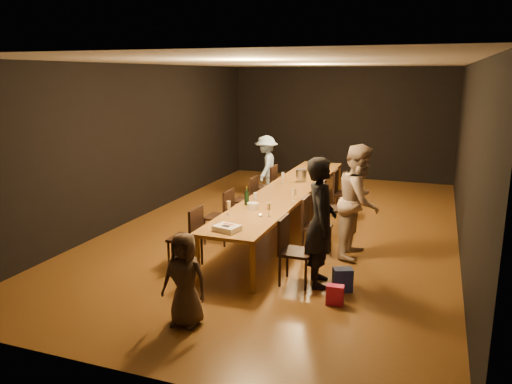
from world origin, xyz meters
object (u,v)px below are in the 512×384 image
(table, at_px, (287,191))
(champagne_bottle, at_px, (247,195))
(chair_left_0, at_px, (185,237))
(chair_left_2, at_px, (245,200))
(chair_right_3, at_px, (345,193))
(ice_bucket, at_px, (301,175))
(plate_stack, at_px, (253,206))
(woman_tan, at_px, (359,201))
(chair_right_1, at_px, (317,226))
(man_blue, at_px, (266,167))
(chair_left_3, at_px, (265,187))
(chair_right_0, at_px, (297,251))
(chair_left_1, at_px, (219,216))
(chair_right_2, at_px, (333,208))
(child, at_px, (185,280))
(birthday_cake, at_px, (227,228))
(woman_birthday, at_px, (321,222))

(table, relative_size, champagne_bottle, 18.81)
(chair_left_0, xyz_separation_m, chair_left_2, (0.00, 2.40, 0.00))
(chair_right_3, xyz_separation_m, champagne_bottle, (-1.13, -2.55, 0.44))
(chair_left_0, height_order, champagne_bottle, champagne_bottle)
(table, relative_size, ice_bucket, 25.95)
(chair_left_0, relative_size, plate_stack, 5.09)
(chair_right_3, bearing_deg, woman_tan, 15.40)
(chair_right_1, distance_m, man_blue, 3.90)
(chair_left_3, bearing_deg, chair_right_0, -154.72)
(woman_tan, xyz_separation_m, ice_bucket, (-1.40, 1.76, -0.02))
(chair_right_0, bearing_deg, chair_left_1, -125.22)
(chair_left_1, bearing_deg, man_blue, 5.14)
(plate_stack, height_order, ice_bucket, ice_bucket)
(man_blue, distance_m, ice_bucket, 1.85)
(chair_right_2, height_order, chair_left_1, same)
(chair_left_0, height_order, child, child)
(chair_left_2, xyz_separation_m, chair_left_3, (0.00, 1.20, 0.00))
(woman_tan, bearing_deg, child, 157.83)
(chair_right_1, distance_m, chair_left_0, 2.08)
(chair_right_0, xyz_separation_m, chair_right_1, (0.00, 1.20, 0.00))
(chair_right_0, bearing_deg, birthday_cake, -71.14)
(chair_right_2, bearing_deg, chair_left_1, -54.78)
(woman_tan, relative_size, child, 1.62)
(woman_birthday, bearing_deg, ice_bucket, 5.44)
(chair_left_1, height_order, man_blue, man_blue)
(child, bearing_deg, plate_stack, 89.77)
(chair_right_3, height_order, champagne_bottle, champagne_bottle)
(chair_left_1, relative_size, chair_left_2, 1.00)
(chair_right_0, distance_m, champagne_bottle, 1.61)
(table, xyz_separation_m, chair_left_0, (-0.85, -2.40, -0.24))
(chair_left_1, bearing_deg, chair_left_2, 0.00)
(chair_left_3, height_order, child, child)
(chair_left_0, relative_size, chair_left_2, 1.00)
(table, bearing_deg, chair_left_2, 180.00)
(chair_right_3, xyz_separation_m, birthday_cake, (-0.89, -3.90, 0.32))
(chair_left_1, xyz_separation_m, chair_left_3, (0.00, 2.40, 0.00))
(chair_left_2, distance_m, woman_birthday, 3.08)
(chair_left_2, height_order, chair_left_3, same)
(chair_right_0, xyz_separation_m, plate_stack, (-0.95, 0.85, 0.34))
(table, height_order, chair_right_0, chair_right_0)
(birthday_cake, xyz_separation_m, plate_stack, (-0.06, 1.15, 0.01))
(table, relative_size, chair_left_0, 6.45)
(chair_right_1, distance_m, birthday_cake, 1.78)
(woman_tan, bearing_deg, chair_right_1, 111.78)
(table, bearing_deg, chair_left_0, -109.50)
(man_blue, relative_size, ice_bucket, 6.22)
(table, height_order, chair_right_3, chair_right_3)
(plate_stack, bearing_deg, chair_right_3, 71.01)
(chair_right_1, height_order, woman_birthday, woman_birthday)
(chair_left_2, relative_size, chair_left_3, 1.00)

